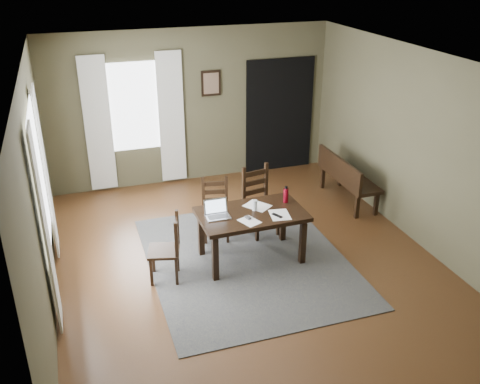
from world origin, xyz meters
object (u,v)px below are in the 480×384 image
object	(u,v)px
chair_end	(168,249)
chair_back_left	(216,210)
bench	(346,175)
laptop	(217,212)
chair_back_right	(260,202)
dining_table	(251,218)
water_bottle	(286,195)

from	to	relation	value
chair_end	chair_back_left	world-z (taller)	chair_back_left
chair_back_left	bench	xyz separation A→B (m)	(2.37, 0.48, 0.03)
laptop	chair_back_right	bearing A→B (deg)	38.14
chair_end	chair_back_right	bearing A→B (deg)	132.28
dining_table	laptop	size ratio (longest dim) A/B	4.56
chair_back_right	dining_table	bearing A→B (deg)	-129.22
chair_back_right	water_bottle	world-z (taller)	chair_back_right
chair_end	chair_back_left	distance (m)	1.23
bench	laptop	size ratio (longest dim) A/B	4.50
dining_table	chair_end	world-z (taller)	chair_end
chair_back_left	bench	bearing A→B (deg)	24.15
chair_end	laptop	size ratio (longest dim) A/B	2.85
bench	dining_table	bearing A→B (deg)	120.56
chair_end	laptop	bearing A→B (deg)	118.03
bench	water_bottle	world-z (taller)	water_bottle
dining_table	bench	world-z (taller)	bench
chair_end	laptop	distance (m)	0.79
dining_table	chair_end	xyz separation A→B (m)	(-1.16, -0.12, -0.19)
chair_back_left	chair_back_right	distance (m)	0.66
dining_table	chair_end	distance (m)	1.18
dining_table	laptop	xyz separation A→B (m)	(-0.46, 0.05, 0.14)
laptop	water_bottle	distance (m)	1.01
chair_back_left	laptop	size ratio (longest dim) A/B	2.87
chair_end	laptop	world-z (taller)	laptop
chair_back_left	water_bottle	distance (m)	1.10
chair_back_right	chair_end	bearing A→B (deg)	-162.93
chair_back_left	laptop	world-z (taller)	laptop
chair_end	chair_back_right	size ratio (longest dim) A/B	0.88
dining_table	chair_end	bearing A→B (deg)	-175.37
chair_end	water_bottle	distance (m)	1.77
dining_table	chair_back_right	distance (m)	0.79
bench	laptop	world-z (taller)	laptop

